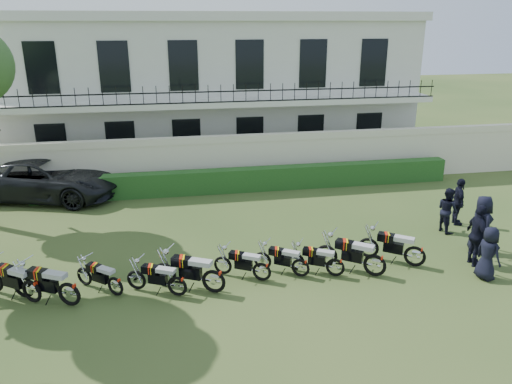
{
  "coord_description": "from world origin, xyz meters",
  "views": [
    {
      "loc": [
        -2.43,
        -13.08,
        7.06
      ],
      "look_at": [
        0.47,
        2.75,
        1.48
      ],
      "focal_mm": 35.0,
      "sensor_mm": 36.0,
      "label": 1
    }
  ],
  "objects_px": {
    "motorcycle_5": "(262,267)",
    "officer_2": "(478,236)",
    "suv": "(45,179)",
    "motorcycle_8": "(375,260)",
    "motorcycle_9": "(415,251)",
    "motorcycle_3": "(177,282)",
    "officer_5": "(458,202)",
    "motorcycle_6": "(301,264)",
    "officer_3": "(481,224)",
    "motorcycle_1": "(69,289)",
    "officer_0": "(488,253)",
    "motorcycle_4": "(214,276)",
    "motorcycle_0": "(31,286)",
    "motorcycle_7": "(336,263)",
    "motorcycle_2": "(115,282)",
    "officer_4": "(447,210)"
  },
  "relations": [
    {
      "from": "motorcycle_3",
      "to": "motorcycle_7",
      "type": "bearing_deg",
      "value": -59.58
    },
    {
      "from": "motorcycle_0",
      "to": "motorcycle_6",
      "type": "bearing_deg",
      "value": -55.65
    },
    {
      "from": "officer_2",
      "to": "officer_3",
      "type": "bearing_deg",
      "value": -33.29
    },
    {
      "from": "motorcycle_1",
      "to": "motorcycle_2",
      "type": "bearing_deg",
      "value": -47.4
    },
    {
      "from": "motorcycle_5",
      "to": "officer_2",
      "type": "relative_size",
      "value": 0.82
    },
    {
      "from": "motorcycle_0",
      "to": "suv",
      "type": "height_order",
      "value": "suv"
    },
    {
      "from": "motorcycle_1",
      "to": "motorcycle_3",
      "type": "bearing_deg",
      "value": -63.25
    },
    {
      "from": "motorcycle_0",
      "to": "motorcycle_1",
      "type": "xyz_separation_m",
      "value": [
        0.99,
        -0.35,
        0.02
      ]
    },
    {
      "from": "motorcycle_6",
      "to": "motorcycle_8",
      "type": "bearing_deg",
      "value": -66.72
    },
    {
      "from": "officer_0",
      "to": "officer_3",
      "type": "bearing_deg",
      "value": -42.3
    },
    {
      "from": "motorcycle_6",
      "to": "motorcycle_8",
      "type": "height_order",
      "value": "motorcycle_8"
    },
    {
      "from": "motorcycle_7",
      "to": "motorcycle_9",
      "type": "xyz_separation_m",
      "value": [
        2.53,
        0.14,
        0.08
      ]
    },
    {
      "from": "motorcycle_2",
      "to": "motorcycle_4",
      "type": "height_order",
      "value": "motorcycle_4"
    },
    {
      "from": "motorcycle_1",
      "to": "motorcycle_3",
      "type": "xyz_separation_m",
      "value": [
        2.75,
        -0.01,
        -0.07
      ]
    },
    {
      "from": "motorcycle_8",
      "to": "officer_0",
      "type": "bearing_deg",
      "value": -65.6
    },
    {
      "from": "motorcycle_0",
      "to": "officer_0",
      "type": "bearing_deg",
      "value": -60.59
    },
    {
      "from": "motorcycle_2",
      "to": "suv",
      "type": "relative_size",
      "value": 0.22
    },
    {
      "from": "motorcycle_7",
      "to": "officer_3",
      "type": "distance_m",
      "value": 5.13
    },
    {
      "from": "motorcycle_2",
      "to": "officer_3",
      "type": "distance_m",
      "value": 11.23
    },
    {
      "from": "motorcycle_1",
      "to": "officer_4",
      "type": "height_order",
      "value": "officer_4"
    },
    {
      "from": "officer_3",
      "to": "officer_2",
      "type": "bearing_deg",
      "value": 143.86
    },
    {
      "from": "motorcycle_9",
      "to": "motorcycle_4",
      "type": "bearing_deg",
      "value": 130.19
    },
    {
      "from": "motorcycle_9",
      "to": "officer_2",
      "type": "distance_m",
      "value": 1.91
    },
    {
      "from": "suv",
      "to": "officer_5",
      "type": "relative_size",
      "value": 3.5
    },
    {
      "from": "motorcycle_0",
      "to": "motorcycle_5",
      "type": "relative_size",
      "value": 1.1
    },
    {
      "from": "officer_5",
      "to": "motorcycle_2",
      "type": "bearing_deg",
      "value": 120.44
    },
    {
      "from": "motorcycle_2",
      "to": "officer_5",
      "type": "relative_size",
      "value": 0.79
    },
    {
      "from": "motorcycle_3",
      "to": "motorcycle_5",
      "type": "bearing_deg",
      "value": -53.62
    },
    {
      "from": "motorcycle_9",
      "to": "motorcycle_5",
      "type": "bearing_deg",
      "value": 126.31
    },
    {
      "from": "motorcycle_8",
      "to": "officer_2",
      "type": "xyz_separation_m",
      "value": [
        3.27,
        0.17,
        0.42
      ]
    },
    {
      "from": "motorcycle_0",
      "to": "motorcycle_6",
      "type": "xyz_separation_m",
      "value": [
        7.27,
        0.08,
        -0.07
      ]
    },
    {
      "from": "motorcycle_6",
      "to": "officer_2",
      "type": "bearing_deg",
      "value": -59.07
    },
    {
      "from": "officer_0",
      "to": "motorcycle_4",
      "type": "bearing_deg",
      "value": 70.77
    },
    {
      "from": "motorcycle_6",
      "to": "officer_0",
      "type": "distance_m",
      "value": 5.31
    },
    {
      "from": "motorcycle_2",
      "to": "motorcycle_4",
      "type": "distance_m",
      "value": 2.63
    },
    {
      "from": "motorcycle_8",
      "to": "motorcycle_9",
      "type": "height_order",
      "value": "motorcycle_8"
    },
    {
      "from": "officer_2",
      "to": "officer_4",
      "type": "xyz_separation_m",
      "value": [
        0.5,
        2.49,
        -0.16
      ]
    },
    {
      "from": "motorcycle_1",
      "to": "motorcycle_6",
      "type": "height_order",
      "value": "motorcycle_1"
    },
    {
      "from": "motorcycle_5",
      "to": "motorcycle_8",
      "type": "distance_m",
      "value": 3.27
    },
    {
      "from": "motorcycle_8",
      "to": "motorcycle_9",
      "type": "bearing_deg",
      "value": -39.73
    },
    {
      "from": "officer_0",
      "to": "officer_2",
      "type": "xyz_separation_m",
      "value": [
        0.18,
        0.83,
        0.16
      ]
    },
    {
      "from": "motorcycle_6",
      "to": "officer_3",
      "type": "distance_m",
      "value": 6.09
    },
    {
      "from": "officer_2",
      "to": "motorcycle_3",
      "type": "bearing_deg",
      "value": 97.74
    },
    {
      "from": "motorcycle_9",
      "to": "suv",
      "type": "relative_size",
      "value": 0.28
    },
    {
      "from": "officer_0",
      "to": "officer_5",
      "type": "relative_size",
      "value": 0.92
    },
    {
      "from": "motorcycle_3",
      "to": "officer_2",
      "type": "relative_size",
      "value": 0.85
    },
    {
      "from": "motorcycle_5",
      "to": "suv",
      "type": "distance_m",
      "value": 11.29
    },
    {
      "from": "motorcycle_0",
      "to": "officer_5",
      "type": "distance_m",
      "value": 14.17
    },
    {
      "from": "motorcycle_0",
      "to": "motorcycle_3",
      "type": "height_order",
      "value": "motorcycle_0"
    },
    {
      "from": "motorcycle_4",
      "to": "suv",
      "type": "distance_m",
      "value": 10.76
    }
  ]
}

